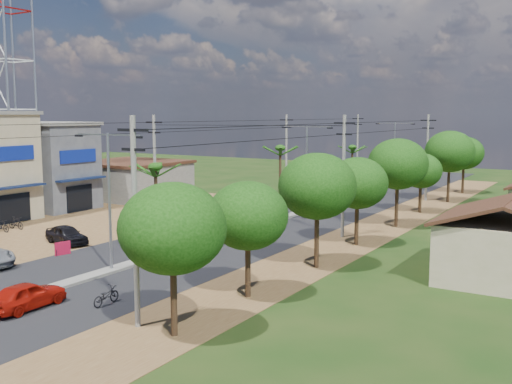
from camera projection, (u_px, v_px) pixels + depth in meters
The scene contains 36 objects.
ground at pixel (112, 272), 34.57m from camera, with size 160.00×160.00×0.00m, color black.
road at pixel (249, 229), 47.27m from camera, with size 12.00×110.00×0.04m, color black.
median at pixel (268, 222), 49.80m from camera, with size 1.00×90.00×0.18m, color #605E56.
dirt_lot_west at pixel (49, 225), 49.08m from camera, with size 18.00×46.00×0.04m, color #53391C.
dirt_shoulder_east at pixel (350, 241), 42.89m from camera, with size 5.00×90.00×0.03m, color #53391C.
shophouse_grey at pixel (49, 165), 57.23m from camera, with size 9.00×6.40×8.30m.
low_shed at pixel (130, 179), 65.47m from camera, with size 10.40×10.40×3.95m.
telecom_tower at pixel (7, 9), 57.88m from camera, with size 3.80×3.80×43.00m.
tree_east_a at pixel (173, 229), 24.01m from camera, with size 4.40×4.40×6.37m.
tree_east_b at pixel (248, 216), 29.24m from camera, with size 4.00×4.00×5.83m.
tree_east_c at pixel (317, 186), 34.86m from camera, with size 4.60×4.60×6.83m.
tree_east_d at pixel (357, 183), 41.01m from camera, with size 4.20×4.20×6.13m.
tree_east_e at pixel (398, 164), 47.59m from camera, with size 4.80×4.80×7.14m.
tree_east_f at pixel (421, 171), 54.72m from camera, with size 3.80×3.80×5.52m.
tree_east_g at pixel (450, 152), 61.01m from camera, with size 5.00×5.00×7.38m.
tree_east_h at pixel (464, 153), 68.02m from camera, with size 4.40×4.40×6.52m.
palm_median_near at pixel (156, 171), 37.24m from camera, with size 2.00×2.00×6.15m.
palm_median_mid at pixel (280, 151), 50.74m from camera, with size 2.00×2.00×6.55m.
palm_median_far at pixel (352, 149), 64.37m from camera, with size 2.00×2.00×5.85m.
streetlight_near at pixel (109, 190), 33.95m from camera, with size 5.10×0.18×8.00m.
streetlight_mid at pixel (307, 161), 55.12m from camera, with size 5.10×0.18×8.00m.
streetlight_far at pixel (394, 148), 76.29m from camera, with size 5.10×0.18×8.00m.
utility_pole_w_b at pixel (155, 168), 47.73m from camera, with size 1.60×0.24×9.00m.
utility_pole_w_c at pixel (286, 153), 66.36m from camera, with size 1.60×0.24×9.00m.
utility_pole_w_d at pixel (357, 145), 84.14m from camera, with size 1.60×0.24×9.00m.
utility_pole_e_a at pixel (135, 218), 25.00m from camera, with size 1.60×0.24×9.00m.
utility_pole_e_b at pixel (343, 173), 43.63m from camera, with size 1.60×0.24×9.00m.
utility_pole_e_c at pixel (427, 156), 62.26m from camera, with size 1.60×0.24×9.00m.
car_red_near at pixel (27, 296), 27.82m from camera, with size 1.52×3.79×1.29m, color #911007.
car_silver_mid at pixel (242, 229), 43.58m from camera, with size 1.58×4.53×1.49m, color gray.
car_white_far at pixel (308, 197), 59.69m from camera, with size 2.23×5.50×1.60m, color silver.
car_parked_dark at pixel (67, 235), 41.74m from camera, with size 1.55×3.84×1.31m, color black.
moto_rider_east at pixel (106, 297), 28.43m from camera, with size 0.57×1.65×0.87m, color black.
moto_rider_west_a at pixel (229, 210), 53.73m from camera, with size 0.67×1.92×1.01m, color black.
moto_rider_west_b at pixel (306, 193), 65.18m from camera, with size 0.47×1.65×0.99m, color black.
roadside_sign at pixel (63, 249), 38.50m from camera, with size 0.32×1.06×0.89m.
Camera 1 is at (24.65, -24.42, 9.06)m, focal length 42.00 mm.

